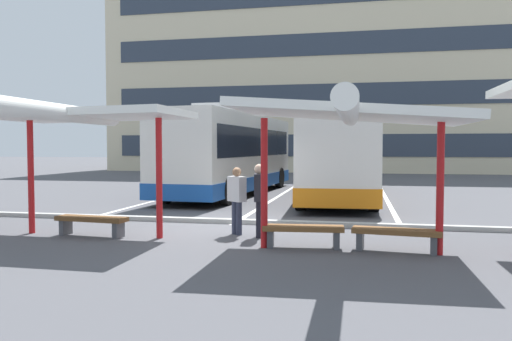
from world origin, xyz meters
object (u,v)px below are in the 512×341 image
Objects in this scene: coach_bus_1 at (336,157)px; waiting_passenger_1 at (237,196)px; bench_1 at (92,222)px; coach_bus_0 at (231,153)px; waiting_shelter_1 at (86,117)px; waiting_passenger_3 at (259,195)px; waiting_shelter_2 at (349,115)px; bench_2 at (303,231)px; bench_3 at (396,235)px.

waiting_passenger_1 is at bearing -101.85° from coach_bus_1.
coach_bus_1 is 6.77× the size of bench_1.
coach_bus_0 reaches higher than waiting_shelter_1.
waiting_passenger_3 is at bearing 10.05° from bench_1.
coach_bus_1 is at bearing 63.17° from waiting_shelter_1.
waiting_shelter_2 reaches higher than bench_2.
bench_2 is (4.26, -10.75, -1.42)m from coach_bus_0.
coach_bus_0 is 6.84× the size of bench_2.
bench_3 is at bearing -19.81° from waiting_passenger_1.
bench_2 is (-0.20, -10.17, -1.30)m from coach_bus_1.
bench_2 is (4.85, -0.18, -2.35)m from waiting_shelter_1.
waiting_passenger_1 is 0.62m from waiting_passenger_3.
bench_2 is at bearing -91.15° from coach_bus_1.
coach_bus_1 is at bearing 98.90° from bench_3.
waiting_shelter_2 reaches higher than waiting_passenger_1.
waiting_shelter_1 is 4.21m from waiting_passenger_3.
waiting_shelter_1 is at bearing 178.24° from bench_3.
waiting_shelter_1 reaches higher than bench_2.
bench_3 is (6.65, -0.20, -2.34)m from waiting_shelter_1.
coach_bus_0 is 6.53× the size of bench_1.
coach_bus_1 is 6.84× the size of bench_3.
waiting_passenger_3 is (3.16, -9.75, -0.81)m from coach_bus_0.
waiting_shelter_2 is (5.16, -11.14, 0.87)m from coach_bus_0.
waiting_shelter_2 is (5.75, -0.57, -0.06)m from waiting_shelter_1.
coach_bus_0 reaches higher than waiting_shelter_2.
bench_2 is at bearing -42.13° from waiting_passenger_3.
bench_1 is at bearing -164.35° from waiting_passenger_1.
waiting_shelter_1 is (-0.59, -10.57, 0.92)m from coach_bus_0.
coach_bus_1 reaches higher than waiting_passenger_3.
bench_1 is 4.86m from bench_2.
bench_1 is at bearing 90.00° from waiting_shelter_1.
waiting_shelter_1 is 2.73× the size of waiting_passenger_3.
waiting_shelter_1 is 2.63× the size of bench_3.
waiting_shelter_2 is at bearing -7.24° from bench_1.
waiting_passenger_1 is (-2.57, 1.62, -1.74)m from waiting_shelter_2.
bench_1 is 6.66m from bench_3.
bench_2 and bench_3 have the same top height.
coach_bus_1 is at bearing 81.89° from waiting_passenger_3.
coach_bus_1 is 2.33× the size of waiting_shelter_2.
waiting_shelter_1 reaches higher than waiting_passenger_1.
waiting_passenger_1 is 0.95× the size of waiting_passenger_3.
bench_1 is at bearing -117.19° from coach_bus_1.
waiting_passenger_1 is at bearing 158.42° from waiting_passenger_3.
waiting_shelter_2 is 3.50m from waiting_passenger_1.
coach_bus_0 reaches higher than bench_1.
bench_1 is 0.34× the size of waiting_shelter_2.
coach_bus_1 is at bearing 93.77° from waiting_shelter_2.
bench_3 is (0.90, 0.37, -2.29)m from waiting_shelter_2.
bench_2 is 1.61m from waiting_passenger_3.
waiting_shelter_2 is at bearing -65.14° from coach_bus_0.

